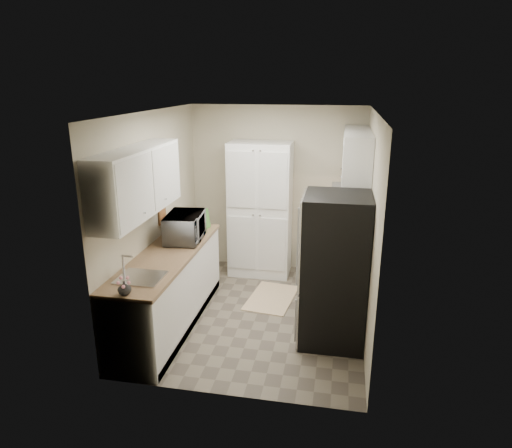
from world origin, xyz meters
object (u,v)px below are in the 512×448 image
electric_range (337,273)px  refrigerator (335,270)px  microwave (185,227)px  toaster_oven (337,215)px  wine_bottle (181,222)px  pantry_cabinet (260,210)px

electric_range → refrigerator: (-0.03, -0.80, 0.37)m
refrigerator → microwave: 1.93m
refrigerator → microwave: (-1.86, 0.45, 0.24)m
microwave → toaster_oven: size_ratio=1.73×
wine_bottle → toaster_oven: size_ratio=0.77×
electric_range → refrigerator: size_ratio=0.66×
microwave → wine_bottle: bearing=21.1°
electric_range → refrigerator: 0.88m
wine_bottle → pantry_cabinet: bearing=47.5°
pantry_cabinet → microwave: bearing=-119.6°
toaster_oven → wine_bottle: bearing=-156.2°
toaster_oven → microwave: bearing=-146.9°
refrigerator → toaster_oven: refrigerator is taller
refrigerator → toaster_oven: 1.58m
refrigerator → toaster_oven: size_ratio=4.76×
pantry_cabinet → electric_range: bearing=-38.2°
toaster_oven → refrigerator: bearing=-87.8°
pantry_cabinet → electric_range: pantry_cabinet is taller
electric_range → refrigerator: bearing=-92.5°
pantry_cabinet → toaster_oven: size_ratio=5.60×
microwave → wine_bottle: 0.35m
pantry_cabinet → refrigerator: pantry_cabinet is taller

